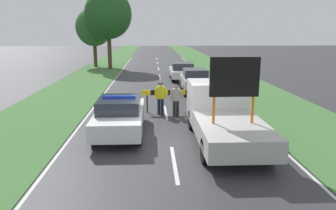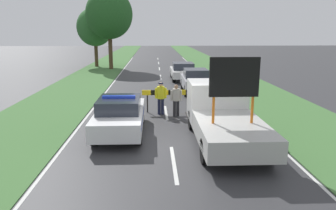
{
  "view_description": "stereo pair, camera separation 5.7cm",
  "coord_description": "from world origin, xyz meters",
  "px_view_note": "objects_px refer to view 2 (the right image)",
  "views": [
    {
      "loc": [
        -0.66,
        -11.37,
        4.09
      ],
      "look_at": [
        -0.04,
        1.74,
        1.1
      ],
      "focal_mm": 35.0,
      "sensor_mm": 36.0,
      "label": 1
    },
    {
      "loc": [
        -0.6,
        -11.37,
        4.09
      ],
      "look_at": [
        -0.04,
        1.74,
        1.1
      ],
      "focal_mm": 35.0,
      "sensor_mm": 36.0,
      "label": 2
    }
  ],
  "objects_px": {
    "traffic_cone_near_police": "(137,109)",
    "roadside_tree_near_right": "(109,14)",
    "work_truck": "(222,114)",
    "traffic_cone_near_truck": "(225,109)",
    "police_car": "(120,115)",
    "queued_car_van_white": "(183,71)",
    "pedestrian_civilian": "(176,98)",
    "police_officer": "(161,95)",
    "queued_car_sedan_silver": "(195,80)",
    "roadside_tree_near_left": "(95,27)",
    "road_barrier": "(168,94)",
    "traffic_cone_centre_front": "(190,108)"
  },
  "relations": [
    {
      "from": "traffic_cone_near_police",
      "to": "roadside_tree_near_right",
      "type": "xyz_separation_m",
      "value": [
        -3.79,
        20.25,
        5.4
      ]
    },
    {
      "from": "work_truck",
      "to": "traffic_cone_near_truck",
      "type": "distance_m",
      "value": 3.89
    },
    {
      "from": "work_truck",
      "to": "traffic_cone_near_police",
      "type": "bearing_deg",
      "value": -43.55
    },
    {
      "from": "police_car",
      "to": "queued_car_van_white",
      "type": "distance_m",
      "value": 15.29
    },
    {
      "from": "work_truck",
      "to": "roadside_tree_near_right",
      "type": "distance_m",
      "value": 25.41
    },
    {
      "from": "pedestrian_civilian",
      "to": "police_officer",
      "type": "bearing_deg",
      "value": 164.58
    },
    {
      "from": "police_officer",
      "to": "pedestrian_civilian",
      "type": "relative_size",
      "value": 1.03
    },
    {
      "from": "queued_car_van_white",
      "to": "police_car",
      "type": "bearing_deg",
      "value": 75.46
    },
    {
      "from": "police_car",
      "to": "traffic_cone_near_truck",
      "type": "relative_size",
      "value": 7.76
    },
    {
      "from": "queued_car_sedan_silver",
      "to": "roadside_tree_near_left",
      "type": "xyz_separation_m",
      "value": [
        -9.4,
        16.76,
        3.63
      ]
    },
    {
      "from": "police_officer",
      "to": "roadside_tree_near_left",
      "type": "xyz_separation_m",
      "value": [
        -6.95,
        22.48,
        3.5
      ]
    },
    {
      "from": "road_barrier",
      "to": "pedestrian_civilian",
      "type": "distance_m",
      "value": 0.9
    },
    {
      "from": "police_car",
      "to": "traffic_cone_centre_front",
      "type": "distance_m",
      "value": 4.46
    },
    {
      "from": "traffic_cone_near_police",
      "to": "queued_car_van_white",
      "type": "xyz_separation_m",
      "value": [
        3.31,
        12.04,
        0.4
      ]
    },
    {
      "from": "traffic_cone_near_police",
      "to": "police_car",
      "type": "bearing_deg",
      "value": -100.86
    },
    {
      "from": "road_barrier",
      "to": "queued_car_sedan_silver",
      "type": "distance_m",
      "value": 5.68
    },
    {
      "from": "queued_car_sedan_silver",
      "to": "roadside_tree_near_left",
      "type": "distance_m",
      "value": 19.55
    },
    {
      "from": "police_car",
      "to": "pedestrian_civilian",
      "type": "height_order",
      "value": "police_car"
    },
    {
      "from": "queued_car_van_white",
      "to": "queued_car_sedan_silver",
      "type": "bearing_deg",
      "value": 93.05
    },
    {
      "from": "roadside_tree_near_left",
      "to": "queued_car_sedan_silver",
      "type": "bearing_deg",
      "value": -60.72
    },
    {
      "from": "work_truck",
      "to": "road_barrier",
      "type": "relative_size",
      "value": 2.19
    },
    {
      "from": "traffic_cone_near_police",
      "to": "queued_car_van_white",
      "type": "height_order",
      "value": "queued_car_van_white"
    },
    {
      "from": "queued_car_van_white",
      "to": "roadside_tree_near_left",
      "type": "xyz_separation_m",
      "value": [
        -9.07,
        10.72,
        3.71
      ]
    },
    {
      "from": "road_barrier",
      "to": "traffic_cone_near_truck",
      "type": "distance_m",
      "value": 2.94
    },
    {
      "from": "police_officer",
      "to": "traffic_cone_near_police",
      "type": "height_order",
      "value": "police_officer"
    },
    {
      "from": "police_officer",
      "to": "queued_car_van_white",
      "type": "xyz_separation_m",
      "value": [
        2.12,
        11.76,
        -0.21
      ]
    },
    {
      "from": "queued_car_sedan_silver",
      "to": "police_car",
      "type": "bearing_deg",
      "value": 64.61
    },
    {
      "from": "traffic_cone_near_police",
      "to": "roadside_tree_near_right",
      "type": "relative_size",
      "value": 0.08
    },
    {
      "from": "work_truck",
      "to": "roadside_tree_near_left",
      "type": "height_order",
      "value": "roadside_tree_near_left"
    },
    {
      "from": "police_car",
      "to": "roadside_tree_near_right",
      "type": "height_order",
      "value": "roadside_tree_near_right"
    },
    {
      "from": "traffic_cone_centre_front",
      "to": "police_car",
      "type": "bearing_deg",
      "value": -136.18
    },
    {
      "from": "traffic_cone_centre_front",
      "to": "traffic_cone_near_truck",
      "type": "relative_size",
      "value": 1.04
    },
    {
      "from": "traffic_cone_centre_front",
      "to": "police_officer",
      "type": "bearing_deg",
      "value": -178.7
    },
    {
      "from": "queued_car_van_white",
      "to": "traffic_cone_near_truck",
      "type": "bearing_deg",
      "value": 95.07
    },
    {
      "from": "road_barrier",
      "to": "traffic_cone_centre_front",
      "type": "height_order",
      "value": "road_barrier"
    },
    {
      "from": "work_truck",
      "to": "road_barrier",
      "type": "distance_m",
      "value": 4.74
    },
    {
      "from": "road_barrier",
      "to": "traffic_cone_near_police",
      "type": "relative_size",
      "value": 3.76
    },
    {
      "from": "queued_car_sedan_silver",
      "to": "roadside_tree_near_right",
      "type": "height_order",
      "value": "roadside_tree_near_right"
    },
    {
      "from": "roadside_tree_near_right",
      "to": "police_car",
      "type": "bearing_deg",
      "value": -81.94
    },
    {
      "from": "road_barrier",
      "to": "queued_car_sedan_silver",
      "type": "bearing_deg",
      "value": 64.0
    },
    {
      "from": "police_officer",
      "to": "traffic_cone_near_truck",
      "type": "relative_size",
      "value": 2.7
    },
    {
      "from": "pedestrian_civilian",
      "to": "queued_car_van_white",
      "type": "bearing_deg",
      "value": 96.62
    },
    {
      "from": "pedestrian_civilian",
      "to": "roadside_tree_near_left",
      "type": "height_order",
      "value": "roadside_tree_near_left"
    },
    {
      "from": "queued_car_sedan_silver",
      "to": "roadside_tree_near_right",
      "type": "bearing_deg",
      "value": -62.49
    },
    {
      "from": "traffic_cone_near_police",
      "to": "traffic_cone_near_truck",
      "type": "relative_size",
      "value": 1.18
    },
    {
      "from": "police_officer",
      "to": "traffic_cone_centre_front",
      "type": "distance_m",
      "value": 1.63
    },
    {
      "from": "traffic_cone_centre_front",
      "to": "pedestrian_civilian",
      "type": "bearing_deg",
      "value": -149.87
    },
    {
      "from": "queued_car_van_white",
      "to": "roadside_tree_near_right",
      "type": "distance_m",
      "value": 11.95
    },
    {
      "from": "work_truck",
      "to": "police_car",
      "type": "bearing_deg",
      "value": -9.56
    },
    {
      "from": "traffic_cone_near_police",
      "to": "roadside_tree_near_right",
      "type": "bearing_deg",
      "value": 100.59
    }
  ]
}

